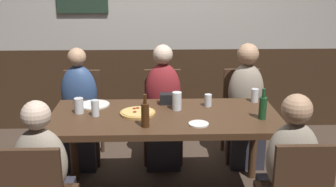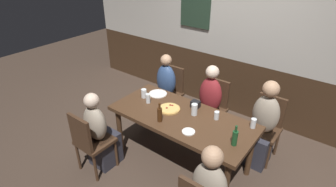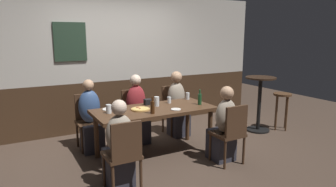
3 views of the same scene
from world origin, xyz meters
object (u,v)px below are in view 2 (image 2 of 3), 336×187
highball_clear (194,110)px  beer_bottle_green (235,138)px  beer_bottle_brown (160,114)px  plate_white_large (158,94)px  pizza (169,109)px  pint_glass_amber (253,124)px  pint_glass_pale (144,94)px  chair_right_far (266,124)px  dining_table (182,121)px  person_right_far (262,130)px  person_mid_far (208,110)px  condiment_caddy (195,104)px  chair_mid_far (213,105)px  person_left_near (100,136)px  tumbler_short (148,99)px  chair_left_near (90,140)px  person_left_far (164,95)px  chair_left_far (170,90)px  pint_glass_stout (216,116)px

highball_clear → beer_bottle_green: beer_bottle_green is taller
beer_bottle_brown → plate_white_large: bearing=131.4°
pizza → pint_glass_amber: bearing=15.6°
pint_glass_pale → pint_glass_amber: bearing=9.3°
chair_right_far → beer_bottle_green: beer_bottle_green is taller
dining_table → pint_glass_amber: (0.79, 0.30, 0.13)m
person_right_far → highball_clear: size_ratio=7.91×
person_mid_far → condiment_caddy: person_mid_far is taller
chair_mid_far → pizza: bearing=-105.0°
chair_right_far → person_left_near: person_left_near is taller
tumbler_short → beer_bottle_brown: bearing=-31.4°
person_right_far → person_left_near: person_right_far is taller
chair_left_near → person_right_far: person_right_far is taller
person_mid_far → tumbler_short: 0.92m
tumbler_short → person_left_far: bearing=110.7°
highball_clear → person_left_near: bearing=-139.2°
pint_glass_amber → beer_bottle_green: (-0.04, -0.42, 0.04)m
chair_left_far → beer_bottle_green: 1.84m
dining_table → chair_left_near: chair_left_near is taller
pint_glass_pale → beer_bottle_green: bearing=-7.1°
chair_left_near → person_left_far: size_ratio=0.77×
tumbler_short → dining_table: bearing=1.1°
pint_glass_stout → chair_left_far: bearing=151.8°
person_right_far → pint_glass_amber: (-0.01, -0.36, 0.29)m
beer_bottle_brown → condiment_caddy: 0.55m
person_left_near → plate_white_large: size_ratio=4.30×
pizza → beer_bottle_brown: 0.30m
person_left_far → tumbler_short: size_ratio=8.82×
highball_clear → plate_white_large: (-0.69, 0.13, -0.06)m
pint_glass_pale → chair_left_near: bearing=-97.3°
chair_left_far → pint_glass_amber: 1.69m
chair_left_near → person_right_far: bearing=43.0°
person_left_far → beer_bottle_green: person_left_far is taller
chair_left_far → chair_left_near: 1.65m
chair_mid_far → highball_clear: 0.78m
person_left_near → beer_bottle_brown: person_left_near is taller
person_right_far → pint_glass_pale: 1.63m
person_mid_far → beer_bottle_green: bearing=-46.1°
chair_right_far → person_left_far: size_ratio=0.77×
chair_right_far → tumbler_short: 1.61m
person_left_near → pint_glass_pale: person_left_near is taller
chair_mid_far → condiment_caddy: size_ratio=8.00×
condiment_caddy → person_right_far: bearing=26.6°
dining_table → beer_bottle_brown: bearing=-120.5°
chair_right_far → pint_glass_stout: chair_right_far is taller
person_left_far → pizza: 0.91m
pint_glass_stout → condiment_caddy: (-0.35, 0.07, 0.00)m
pizza → pint_glass_stout: pint_glass_stout is taller
dining_table → chair_left_far: size_ratio=2.06×
dining_table → person_right_far: person_right_far is taller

